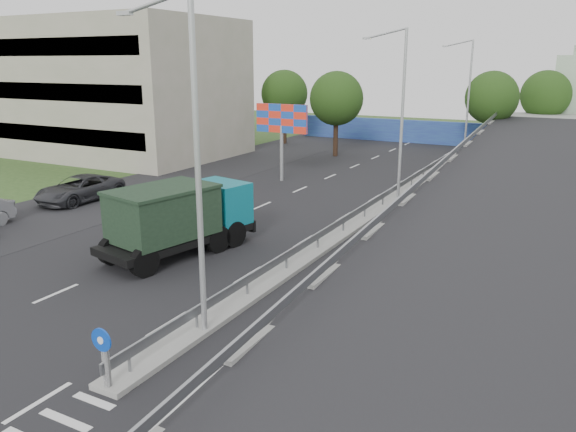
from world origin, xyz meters
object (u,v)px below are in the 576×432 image
Objects in this scene: billboard at (282,123)px; lamp_post_far at (467,91)px; sign_bollard at (105,357)px; lamp_post_mid at (400,106)px; lamp_post_near at (192,152)px; dump_truck at (180,216)px; parked_car_c at (80,189)px.

lamp_post_far is at bearing 63.16° from billboard.
lamp_post_mid is at bearing 89.74° from sign_bollard.
lamp_post_far is (0.00, 40.00, 0.00)m from lamp_post_near.
sign_bollard is 44.08m from lamp_post_far.
lamp_post_near is at bearing -90.00° from lamp_post_mid.
lamp_post_near is 8.96m from dump_truck.
sign_bollard reaches higher than parked_car_c.
dump_truck reaches higher than parked_car_c.
lamp_post_far is at bearing 89.86° from sign_bollard.
lamp_post_far reaches higher than sign_bollard.
lamp_post_mid reaches higher than sign_bollard.
dump_truck is (-5.40, 5.89, -4.05)m from lamp_post_near.
lamp_post_near reaches higher than sign_bollard.
lamp_post_mid reaches higher than parked_car_c.
parked_car_c is at bearing -120.43° from lamp_post_far.
parked_car_c is (-17.07, 14.58, -0.25)m from sign_bollard.
lamp_post_far is 34.77m from dump_truck.
lamp_post_near and lamp_post_mid have the same top height.
lamp_post_near is 40.00m from lamp_post_far.
lamp_post_near reaches higher than parked_car_c.
sign_bollard is at bearing -39.93° from parked_car_c.
billboard reaches higher than sign_bollard.
billboard is (-9.11, 2.00, -1.62)m from lamp_post_mid.
sign_bollard is 0.17× the size of lamp_post_far.
sign_bollard is 11.09m from dump_truck.
lamp_post_near reaches higher than billboard.
lamp_post_far reaches higher than dump_truck.
lamp_post_near is at bearing -90.00° from lamp_post_far.
parked_car_c is (-11.78, 4.87, -0.97)m from dump_truck.
parked_car_c is at bearing -125.67° from billboard.
lamp_post_far reaches higher than parked_car_c.
lamp_post_far is 1.78× the size of parked_car_c.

